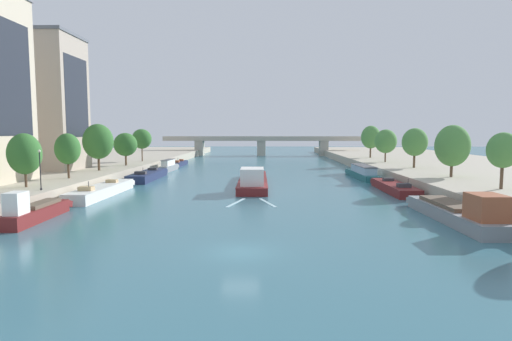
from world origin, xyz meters
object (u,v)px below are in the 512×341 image
moored_boat_left_downstream (103,190)px  tree_right_nearest (371,137)px  moored_boat_left_second (169,166)px  tree_left_midway (68,149)px  moored_boat_right_upstream (362,173)px  tree_right_past_mid (415,142)px  moored_boat_left_gap_after (180,163)px  tree_left_past_mid (142,139)px  tree_right_midway (503,150)px  moored_boat_left_near (35,211)px  barge_midriver (253,180)px  tree_left_far (25,154)px  moored_boat_right_end (394,187)px  moored_boat_left_lone (148,175)px  tree_right_end_of_row (452,146)px  moored_boat_right_near (458,212)px  tree_left_third (125,145)px  tree_right_distant (386,141)px  lamppost_left_bank (40,168)px  tree_left_end_of_row (98,142)px  bridge_far (261,143)px

moored_boat_left_downstream → tree_right_nearest: bearing=46.3°
moored_boat_left_second → tree_left_midway: 31.51m
moored_boat_right_upstream → tree_right_past_mid: bearing=-3.5°
moored_boat_left_gap_after → tree_left_past_mid: 14.28m
moored_boat_left_downstream → tree_right_midway: tree_right_midway is taller
moored_boat_left_near → moored_boat_left_gap_after: moored_boat_left_near is taller
barge_midriver → tree_left_far: (-24.84, -15.78, 4.66)m
moored_boat_right_end → tree_right_past_mid: tree_right_past_mid is taller
moored_boat_left_lone → tree_right_end_of_row: bearing=-15.5°
moored_boat_left_downstream → tree_right_midway: 46.83m
moored_boat_left_gap_after → moored_boat_right_upstream: 45.17m
moored_boat_right_near → tree_left_third: tree_left_third is taller
moored_boat_left_lone → barge_midriver: bearing=-25.3°
tree_right_nearest → tree_left_third: bearing=-154.8°
tree_right_midway → moored_boat_left_near: bearing=-169.4°
barge_midriver → moored_boat_left_gap_after: barge_midriver is taller
moored_boat_left_lone → tree_right_end_of_row: tree_right_end_of_row is taller
tree_right_distant → tree_left_past_mid: bearing=179.2°
tree_right_distant → tree_left_midway: bearing=-148.4°
barge_midriver → lamppost_left_bank: bearing=-140.5°
moored_boat_left_lone → moored_boat_left_second: (-0.00, 15.02, 0.33)m
tree_left_third → tree_left_end_of_row: bearing=-95.3°
moored_boat_left_lone → lamppost_left_bank: lamppost_left_bank is taller
tree_right_distant → tree_right_nearest: bearing=88.3°
barge_midriver → tree_right_distant: tree_right_distant is taller
moored_boat_right_upstream → tree_left_past_mid: tree_left_past_mid is taller
tree_left_midway → tree_right_midway: (51.61, -9.03, 0.27)m
lamppost_left_bank → moored_boat_left_near: bearing=-65.3°
moored_boat_right_near → moored_boat_left_lone: bearing=138.5°
moored_boat_right_end → tree_left_third: (-43.00, 19.39, 5.11)m
moored_boat_left_near → tree_right_past_mid: (46.24, 35.24, 5.34)m
moored_boat_left_lone → tree_right_nearest: size_ratio=2.06×
tree_left_end_of_row → bridge_far: 78.70m
moored_boat_left_near → tree_right_end_of_row: 50.80m
tree_left_past_mid → moored_boat_right_end: bearing=-34.8°
moored_boat_right_end → tree_right_nearest: (7.49, 43.16, 6.16)m
moored_boat_right_near → tree_right_nearest: size_ratio=2.08×
tree_right_distant → bridge_far: tree_right_distant is taller
tree_left_far → tree_left_third: tree_left_far is taller
tree_left_third → tree_right_distant: tree_right_distant is taller
barge_midriver → moored_boat_left_second: size_ratio=2.35×
moored_boat_left_second → moored_boat_left_gap_after: (-0.50, 13.02, -0.46)m
moored_boat_right_upstream → bridge_far: (-18.44, 67.65, 3.23)m
tree_right_past_mid → moored_boat_left_second: bearing=164.1°
barge_midriver → moored_boat_right_end: bearing=-15.0°
tree_left_past_mid → lamppost_left_bank: size_ratio=1.57×
tree_left_third → lamppost_left_bank: size_ratio=1.39×
moored_boat_left_near → tree_left_third: size_ratio=1.74×
moored_boat_left_downstream → tree_left_past_mid: 35.30m
moored_boat_left_near → tree_right_end_of_row: bearing=24.1°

